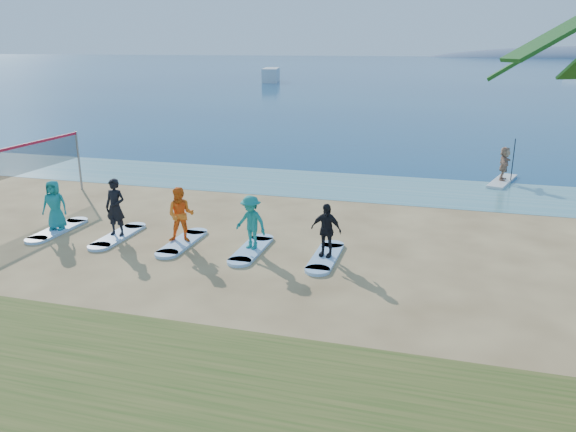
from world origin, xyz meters
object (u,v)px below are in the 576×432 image
(paddleboarder, at_px, (504,163))
(boat_offshore_a, at_px, (271,82))
(surfboard_4, at_px, (325,257))
(student_4, at_px, (326,230))
(student_1, at_px, (115,207))
(paddleboard, at_px, (502,181))
(surfboard_0, at_px, (58,230))
(surfboard_3, at_px, (251,250))
(surfboard_2, at_px, (182,243))
(student_3, at_px, (251,222))
(student_0, at_px, (55,205))
(student_2, at_px, (181,215))
(surfboard_1, at_px, (118,236))

(paddleboarder, xyz_separation_m, boat_offshore_a, (-31.78, 66.02, -0.87))
(paddleboarder, xyz_separation_m, surfboard_4, (-5.68, -11.41, -0.82))
(student_4, bearing_deg, student_1, -169.95)
(paddleboard, relative_size, surfboard_0, 1.36)
(paddleboard, relative_size, surfboard_3, 1.36)
(boat_offshore_a, xyz_separation_m, student_1, (19.27, -77.42, 1.01))
(student_1, relative_size, surfboard_2, 0.84)
(student_1, xyz_separation_m, surfboard_3, (4.56, 0.00, -0.97))
(surfboard_0, relative_size, student_3, 1.35)
(surfboard_0, bearing_deg, student_0, -90.00)
(paddleboard, relative_size, student_1, 1.63)
(surfboard_3, height_order, surfboard_4, same)
(surfboard_0, height_order, surfboard_4, same)
(surfboard_0, relative_size, surfboard_3, 1.00)
(boat_offshore_a, height_order, student_1, student_1)
(surfboard_0, bearing_deg, surfboard_2, 0.00)
(student_1, bearing_deg, paddleboard, 43.65)
(student_0, xyz_separation_m, surfboard_2, (4.56, 0.00, -0.87))
(surfboard_0, xyz_separation_m, student_3, (6.83, -0.00, 0.86))
(boat_offshore_a, bearing_deg, paddleboarder, -77.35)
(student_3, relative_size, surfboard_4, 0.74)
(boat_offshore_a, distance_m, surfboard_0, 79.27)
(student_2, xyz_separation_m, surfboard_3, (2.28, 0.00, -0.91))
(boat_offshore_a, bearing_deg, student_2, -87.50)
(student_1, distance_m, student_4, 6.84)
(student_0, bearing_deg, surfboard_1, -15.47)
(student_0, bearing_deg, student_3, -15.47)
(surfboard_0, distance_m, surfboard_3, 6.83)
(student_2, distance_m, surfboard_3, 2.45)
(surfboard_4, bearing_deg, surfboard_3, 180.00)
(paddleboard, relative_size, student_2, 1.74)
(student_2, relative_size, student_4, 1.10)
(paddleboard, xyz_separation_m, boat_offshore_a, (-31.78, 66.02, -0.06))
(paddleboarder, xyz_separation_m, surfboard_2, (-10.24, -11.41, -0.82))
(student_3, bearing_deg, surfboard_3, 108.58)
(surfboard_0, xyz_separation_m, student_4, (9.11, -0.00, 0.83))
(surfboard_3, bearing_deg, surfboard_1, 180.00)
(student_0, bearing_deg, student_2, -15.47)
(paddleboarder, height_order, student_4, student_4)
(surfboard_2, xyz_separation_m, student_4, (4.56, -0.00, 0.83))
(surfboard_1, relative_size, student_2, 1.28)
(boat_offshore_a, relative_size, student_4, 5.58)
(student_0, bearing_deg, paddleboarder, 22.16)
(boat_offshore_a, relative_size, student_1, 4.76)
(paddleboarder, bearing_deg, student_3, 153.85)
(paddleboard, relative_size, surfboard_1, 1.36)
(student_2, bearing_deg, student_0, 164.69)
(surfboard_0, bearing_deg, student_3, -0.00)
(student_1, bearing_deg, student_4, 1.30)
(surfboard_3, height_order, student_3, student_3)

